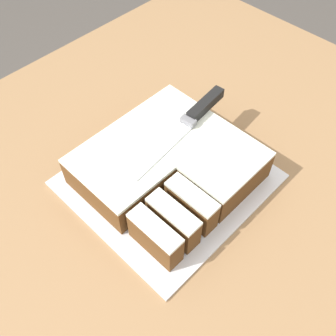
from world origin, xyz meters
TOP-DOWN VIEW (x-y plane):
  - ground_plane at (0.00, 0.00)m, footprint 8.00×8.00m
  - countertop at (0.00, 0.00)m, footprint 1.40×1.10m
  - cake_board at (0.03, 0.01)m, footprint 0.37×0.35m
  - cake at (0.04, 0.02)m, footprint 0.31×0.29m
  - knife at (0.15, 0.05)m, footprint 0.29×0.05m

SIDE VIEW (x-z plane):
  - ground_plane at x=0.00m, z-range 0.00..0.00m
  - countertop at x=0.00m, z-range 0.00..0.89m
  - cake_board at x=0.03m, z-range 0.89..0.89m
  - cake at x=0.04m, z-range 0.89..0.97m
  - knife at x=0.15m, z-range 0.96..0.99m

